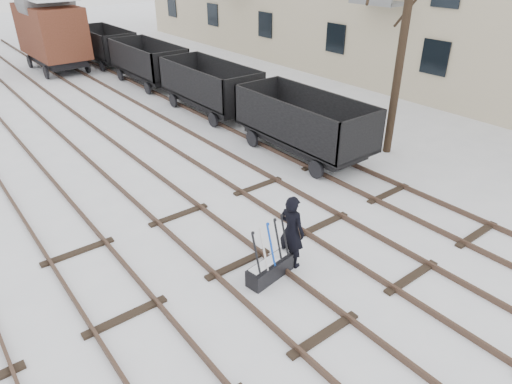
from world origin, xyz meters
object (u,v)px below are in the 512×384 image
(worker, at_px, (292,231))
(box_van_wagon, at_px, (51,29))
(freight_wagon_a, at_px, (303,133))
(ground_frame, at_px, (270,268))

(worker, xyz_separation_m, box_van_wagon, (1.80, 24.31, 1.56))
(worker, distance_m, box_van_wagon, 24.43)
(worker, height_order, freight_wagon_a, freight_wagon_a)
(ground_frame, distance_m, freight_wagon_a, 7.56)
(box_van_wagon, bearing_deg, ground_frame, -97.37)
(worker, relative_size, freight_wagon_a, 0.35)
(worker, bearing_deg, ground_frame, 84.61)
(ground_frame, xyz_separation_m, box_van_wagon, (2.55, 24.41, 2.24))
(worker, distance_m, freight_wagon_a, 6.92)
(freight_wagon_a, height_order, box_van_wagon, box_van_wagon)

